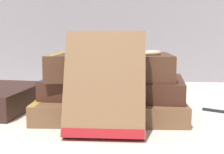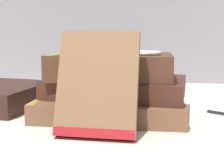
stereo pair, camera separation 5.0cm
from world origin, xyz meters
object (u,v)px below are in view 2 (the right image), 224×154
object	(u,v)px
book_flat_bottom	(108,106)
book_flat_middle	(114,87)
book_flat_top	(111,66)
book_leaning_front	(98,87)
pocket_watch	(146,53)
reading_glasses	(114,99)

from	to	relation	value
book_flat_bottom	book_flat_middle	size ratio (longest dim) A/B	1.01
book_flat_middle	book_flat_top	bearing A→B (deg)	-109.92
book_flat_top	book_leaning_front	bearing A→B (deg)	-90.45
book_flat_bottom	book_flat_top	bearing A→B (deg)	65.74
pocket_watch	reading_glasses	size ratio (longest dim) A/B	0.58
pocket_watch	book_flat_top	bearing A→B (deg)	166.22
book_flat_bottom	book_flat_middle	bearing A→B (deg)	64.74
book_flat_middle	reading_glasses	size ratio (longest dim) A/B	2.59
book_flat_middle	book_leaning_front	xyz separation A→B (m)	(-0.00, -0.12, 0.02)
book_leaning_front	reading_glasses	distance (m)	0.24
pocket_watch	reading_glasses	bearing A→B (deg)	118.62
book_flat_top	pocket_watch	world-z (taller)	pocket_watch
book_flat_top	pocket_watch	distance (m)	0.07
book_flat_bottom	reading_glasses	distance (m)	0.13
book_flat_top	pocket_watch	bearing A→B (deg)	-15.49
book_flat_top	book_leaning_front	world-z (taller)	book_leaning_front
pocket_watch	book_leaning_front	bearing A→B (deg)	-119.74
book_flat_bottom	book_flat_top	distance (m)	0.07
reading_glasses	book_flat_middle	bearing A→B (deg)	-83.89
book_flat_top	pocket_watch	xyz separation A→B (m)	(0.06, -0.01, 0.02)
book_flat_top	book_leaning_front	distance (m)	0.12
book_flat_middle	pocket_watch	bearing A→B (deg)	-16.81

